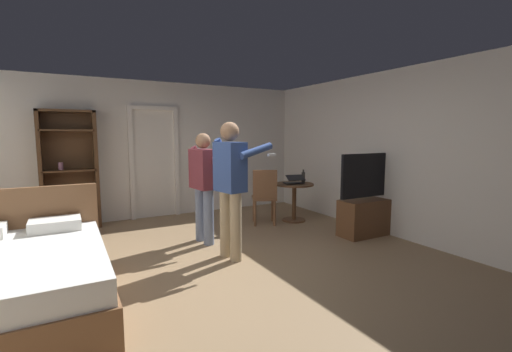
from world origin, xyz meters
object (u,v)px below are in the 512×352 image
(bookshelf, at_px, (69,166))
(laptop, at_px, (294,181))
(bottle_on_table, at_px, (303,178))
(tv_flatscreen, at_px, (368,210))
(suitcase_dark, at_px, (64,227))
(side_table, at_px, (294,195))
(wooden_chair, at_px, (264,195))
(person_blue_shirt, at_px, (231,181))
(bed, at_px, (12,281))
(person_striped_shirt, at_px, (204,180))

(bookshelf, height_order, laptop, bookshelf)
(bottle_on_table, bearing_deg, laptop, 168.08)
(tv_flatscreen, distance_m, suitcase_dark, 4.66)
(laptop, bearing_deg, side_table, 45.96)
(bookshelf, xyz_separation_m, bottle_on_table, (3.76, -1.49, -0.26))
(side_table, distance_m, suitcase_dark, 3.80)
(laptop, bearing_deg, wooden_chair, 174.30)
(person_blue_shirt, bearing_deg, bed, -171.75)
(bookshelf, height_order, tv_flatscreen, bookshelf)
(tv_flatscreen, relative_size, wooden_chair, 1.32)
(bottle_on_table, distance_m, person_blue_shirt, 2.30)
(bookshelf, height_order, suitcase_dark, bookshelf)
(bed, xyz_separation_m, suitcase_dark, (0.41, 2.15, -0.07))
(bookshelf, bearing_deg, suitcase_dark, -98.72)
(bed, xyz_separation_m, side_table, (4.15, 1.56, 0.17))
(side_table, relative_size, laptop, 1.82)
(bed, height_order, wooden_chair, bed)
(bookshelf, relative_size, side_table, 2.81)
(bookshelf, relative_size, suitcase_dark, 4.24)
(side_table, height_order, bottle_on_table, bottle_on_table)
(side_table, bearing_deg, wooden_chair, 178.47)
(bed, relative_size, tv_flatscreen, 1.54)
(bed, height_order, suitcase_dark, bed)
(laptop, bearing_deg, bed, -159.77)
(bottle_on_table, bearing_deg, suitcase_dark, 170.11)
(side_table, bearing_deg, laptop, -134.04)
(bottle_on_table, relative_size, person_striped_shirt, 0.16)
(person_blue_shirt, xyz_separation_m, suitcase_dark, (-1.90, 1.82, -0.78))
(wooden_chair, distance_m, person_striped_shirt, 1.40)
(bookshelf, height_order, wooden_chair, bookshelf)
(person_blue_shirt, bearing_deg, bottle_on_table, 29.93)
(laptop, height_order, wooden_chair, wooden_chair)
(bed, bearing_deg, bookshelf, 79.82)
(laptop, xyz_separation_m, person_striped_shirt, (-1.86, -0.38, 0.18))
(tv_flatscreen, xyz_separation_m, suitcase_dark, (-4.25, 1.91, -0.17))
(side_table, relative_size, suitcase_dark, 1.51)
(bed, distance_m, tv_flatscreen, 4.67)
(bookshelf, bearing_deg, side_table, -21.24)
(laptop, bearing_deg, suitcase_dark, 170.21)
(laptop, xyz_separation_m, person_blue_shirt, (-1.80, -1.18, 0.26))
(person_striped_shirt, bearing_deg, wooden_chair, 19.04)
(person_blue_shirt, distance_m, suitcase_dark, 2.74)
(wooden_chair, distance_m, suitcase_dark, 3.18)
(side_table, xyz_separation_m, wooden_chair, (-0.63, 0.02, 0.07))
(bed, relative_size, suitcase_dark, 4.27)
(bed, xyz_separation_m, laptop, (4.11, 1.51, 0.45))
(bottle_on_table, height_order, person_striped_shirt, person_striped_shirt)
(bookshelf, relative_size, tv_flatscreen, 1.53)
(bookshelf, bearing_deg, bottle_on_table, -21.58)
(tv_flatscreen, bearing_deg, bed, -176.98)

